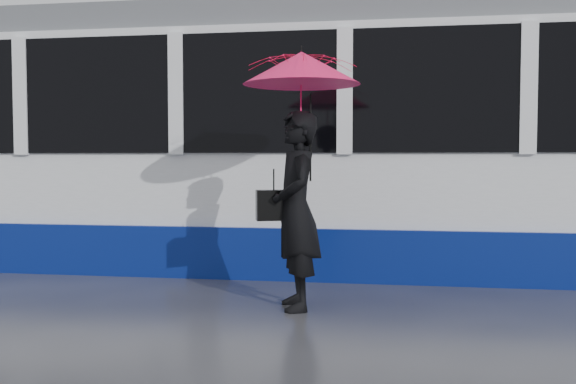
# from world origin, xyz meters

# --- Properties ---
(ground) EXTENTS (90.00, 90.00, 0.00)m
(ground) POSITION_xyz_m (0.00, 0.00, 0.00)
(ground) COLOR #28292D
(ground) RESTS_ON ground
(rails) EXTENTS (34.00, 1.51, 0.02)m
(rails) POSITION_xyz_m (0.00, 2.50, 0.01)
(rails) COLOR #3F3D38
(rails) RESTS_ON ground
(tram) EXTENTS (26.00, 2.56, 3.35)m
(tram) POSITION_xyz_m (-2.77, 2.50, 1.64)
(tram) COLOR white
(tram) RESTS_ON ground
(woman) EXTENTS (0.64, 0.79, 1.88)m
(woman) POSITION_xyz_m (0.37, -0.08, 0.94)
(woman) COLOR black
(woman) RESTS_ON ground
(umbrella) EXTENTS (1.39, 1.39, 1.27)m
(umbrella) POSITION_xyz_m (0.42, -0.08, 2.06)
(umbrella) COLOR #FF155C
(umbrella) RESTS_ON ground
(handbag) EXTENTS (0.36, 0.24, 0.47)m
(handbag) POSITION_xyz_m (0.15, -0.06, 0.99)
(handbag) COLOR black
(handbag) RESTS_ON ground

